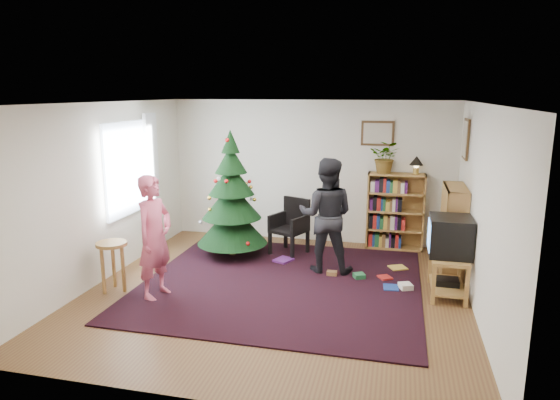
% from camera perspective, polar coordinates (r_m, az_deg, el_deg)
% --- Properties ---
extents(floor, '(5.00, 5.00, 0.00)m').
position_cam_1_polar(floor, '(6.83, -0.43, -10.44)').
color(floor, brown).
rests_on(floor, ground).
extents(ceiling, '(5.00, 5.00, 0.00)m').
position_cam_1_polar(ceiling, '(6.30, -0.46, 11.03)').
color(ceiling, white).
rests_on(ceiling, wall_back).
extents(wall_back, '(5.00, 0.02, 2.50)m').
position_cam_1_polar(wall_back, '(8.85, 3.45, 3.25)').
color(wall_back, silver).
rests_on(wall_back, floor).
extents(wall_front, '(5.00, 0.02, 2.50)m').
position_cam_1_polar(wall_front, '(4.16, -8.83, -7.38)').
color(wall_front, silver).
rests_on(wall_front, floor).
extents(wall_left, '(0.02, 5.00, 2.50)m').
position_cam_1_polar(wall_left, '(7.44, -19.47, 0.83)').
color(wall_left, silver).
rests_on(wall_left, floor).
extents(wall_right, '(0.02, 5.00, 2.50)m').
position_cam_1_polar(wall_right, '(6.34, 22.05, -1.27)').
color(wall_right, silver).
rests_on(wall_right, floor).
extents(rug, '(3.80, 3.60, 0.02)m').
position_cam_1_polar(rug, '(7.09, 0.16, -9.46)').
color(rug, black).
rests_on(rug, floor).
extents(window_pane, '(0.04, 1.20, 1.40)m').
position_cam_1_polar(window_pane, '(7.89, -17.08, 3.45)').
color(window_pane, silver).
rests_on(window_pane, wall_left).
extents(curtain, '(0.06, 0.35, 1.60)m').
position_cam_1_polar(curtain, '(8.47, -14.46, 4.18)').
color(curtain, silver).
rests_on(curtain, wall_left).
extents(picture_back, '(0.55, 0.03, 0.42)m').
position_cam_1_polar(picture_back, '(8.62, 11.10, 7.49)').
color(picture_back, '#4C3319').
rests_on(picture_back, wall_back).
extents(picture_right, '(0.03, 0.50, 0.60)m').
position_cam_1_polar(picture_right, '(7.95, 20.49, 6.56)').
color(picture_right, '#4C3319').
rests_on(picture_right, wall_right).
extents(christmas_tree, '(1.14, 1.14, 2.06)m').
position_cam_1_polar(christmas_tree, '(8.05, -5.54, -0.53)').
color(christmas_tree, '#3F2816').
rests_on(christmas_tree, rug).
extents(bookshelf_back, '(0.95, 0.30, 1.30)m').
position_cam_1_polar(bookshelf_back, '(8.68, 13.04, -1.18)').
color(bookshelf_back, '#9E6D38').
rests_on(bookshelf_back, floor).
extents(bookshelf_right, '(0.30, 0.95, 1.30)m').
position_cam_1_polar(bookshelf_right, '(7.75, 19.14, -3.16)').
color(bookshelf_right, '#9E6D38').
rests_on(bookshelf_right, floor).
extents(tv_stand, '(0.46, 0.82, 0.55)m').
position_cam_1_polar(tv_stand, '(7.00, 18.62, -7.72)').
color(tv_stand, '#9E6D38').
rests_on(tv_stand, floor).
extents(crt_tv, '(0.54, 0.58, 0.51)m').
position_cam_1_polar(crt_tv, '(6.86, 18.87, -3.92)').
color(crt_tv, black).
rests_on(crt_tv, tv_stand).
extents(armchair, '(0.66, 0.68, 0.92)m').
position_cam_1_polar(armchair, '(8.26, 1.17, -2.75)').
color(armchair, black).
rests_on(armchair, rug).
extents(stool, '(0.41, 0.41, 0.68)m').
position_cam_1_polar(stool, '(7.06, -18.63, -5.79)').
color(stool, '#9E6D38').
rests_on(stool, floor).
extents(person_standing, '(0.50, 0.65, 1.62)m').
position_cam_1_polar(person_standing, '(6.62, -14.14, -4.15)').
color(person_standing, '#CF526E').
rests_on(person_standing, rug).
extents(person_by_chair, '(0.84, 0.66, 1.71)m').
position_cam_1_polar(person_by_chair, '(7.36, 5.31, -1.78)').
color(person_by_chair, black).
rests_on(person_by_chair, rug).
extents(potted_plant, '(0.55, 0.50, 0.54)m').
position_cam_1_polar(potted_plant, '(8.52, 11.98, 4.82)').
color(potted_plant, gray).
rests_on(potted_plant, bookshelf_back).
extents(table_lamp, '(0.23, 0.23, 0.30)m').
position_cam_1_polar(table_lamp, '(8.53, 15.33, 4.22)').
color(table_lamp, '#A57F33').
rests_on(table_lamp, bookshelf_back).
extents(floor_clutter, '(2.07, 1.02, 0.08)m').
position_cam_1_polar(floor_clutter, '(7.40, 9.50, -8.44)').
color(floor_clutter, '#A51E19').
rests_on(floor_clutter, rug).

